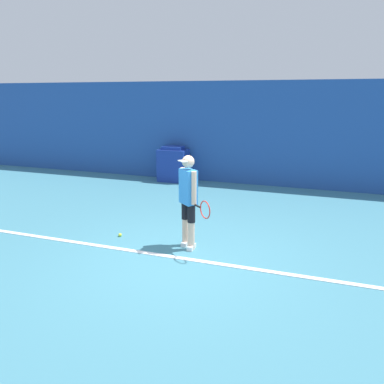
% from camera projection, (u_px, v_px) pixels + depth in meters
% --- Properties ---
extents(ground_plane, '(24.00, 24.00, 0.00)m').
position_uv_depth(ground_plane, '(180.00, 260.00, 6.35)').
color(ground_plane, teal).
extents(back_wall, '(24.00, 0.10, 3.12)m').
position_uv_depth(back_wall, '(250.00, 134.00, 11.34)').
color(back_wall, '#234C99').
rests_on(back_wall, ground_plane).
extents(court_baseline, '(21.60, 0.10, 0.01)m').
position_uv_depth(court_baseline, '(181.00, 258.00, 6.39)').
color(court_baseline, white).
rests_on(court_baseline, ground_plane).
extents(tennis_player, '(0.75, 0.66, 1.70)m').
position_uv_depth(tennis_player, '(189.00, 198.00, 6.63)').
color(tennis_player, beige).
rests_on(tennis_player, ground_plane).
extents(tennis_ball, '(0.07, 0.07, 0.07)m').
position_uv_depth(tennis_ball, '(120.00, 235.00, 7.38)').
color(tennis_ball, '#D1E533').
rests_on(tennis_ball, ground_plane).
extents(covered_chair, '(0.92, 0.61, 1.13)m').
position_uv_depth(covered_chair, '(173.00, 165.00, 11.98)').
color(covered_chair, navy).
rests_on(covered_chair, ground_plane).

